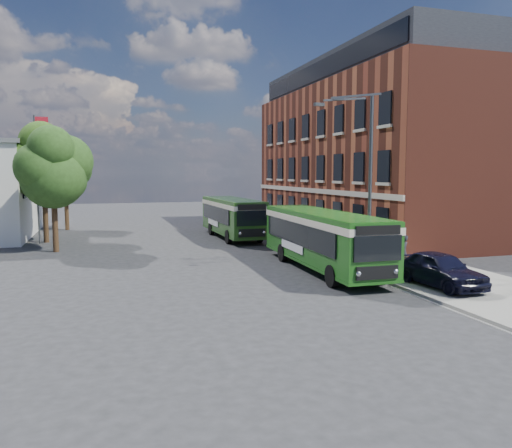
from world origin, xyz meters
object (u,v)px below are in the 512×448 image
object	(u,v)px
bus_rear	(232,214)
parked_car	(440,269)
bus_front	(322,235)
street_lamp	(364,177)

from	to	relation	value
bus_rear	parked_car	world-z (taller)	bus_rear
bus_front	parked_car	size ratio (longest dim) A/B	2.61
bus_rear	parked_car	size ratio (longest dim) A/B	2.30
bus_front	parked_car	world-z (taller)	bus_front
street_lamp	bus_front	size ratio (longest dim) A/B	0.78
bus_rear	parked_car	bearing A→B (deg)	-77.87
bus_rear	bus_front	bearing A→B (deg)	-85.03
street_lamp	bus_front	world-z (taller)	street_lamp
bus_front	bus_rear	world-z (taller)	same
street_lamp	bus_rear	xyz separation A→B (m)	(-3.42, 14.04, -2.96)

